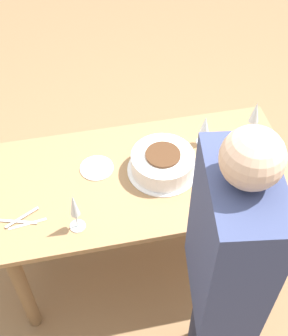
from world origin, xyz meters
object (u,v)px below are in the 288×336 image
object	(u,v)px
cake_center_white	(163,163)
cake_front_chocolate	(232,172)
wine_glass_far	(255,113)
person_cutting	(225,264)
wine_glass_near	(205,126)
wine_glass_extra	(74,207)

from	to	relation	value
cake_center_white	cake_front_chocolate	xyz separation A→B (m)	(0.32, -0.11, -0.01)
wine_glass_far	person_cutting	bearing A→B (deg)	-118.12
cake_center_white	wine_glass_near	distance (m)	0.29
cake_front_chocolate	wine_glass_far	bearing A→B (deg)	53.45
wine_glass_far	cake_front_chocolate	bearing A→B (deg)	-126.55
wine_glass_extra	person_cutting	bearing A→B (deg)	-41.55
person_cutting	cake_front_chocolate	bearing A→B (deg)	-15.24
person_cutting	wine_glass_far	bearing A→B (deg)	-19.67
cake_center_white	wine_glass_extra	world-z (taller)	wine_glass_extra
cake_center_white	wine_glass_far	world-z (taller)	wine_glass_far
cake_front_chocolate	person_cutting	size ratio (longest dim) A/B	0.17
person_cutting	wine_glass_near	bearing A→B (deg)	-4.25
wine_glass_near	person_cutting	bearing A→B (deg)	-102.69
wine_glass_near	wine_glass_far	distance (m)	0.27
wine_glass_near	person_cutting	size ratio (longest dim) A/B	0.11
cake_center_white	wine_glass_far	size ratio (longest dim) A/B	1.63
wine_glass_extra	person_cutting	world-z (taller)	person_cutting
wine_glass_far	person_cutting	size ratio (longest dim) A/B	0.13
wine_glass_far	cake_center_white	bearing A→B (deg)	-163.18
wine_glass_extra	cake_center_white	bearing A→B (deg)	29.25
wine_glass_near	wine_glass_extra	bearing A→B (deg)	-150.56
wine_glass_near	wine_glass_extra	distance (m)	0.80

